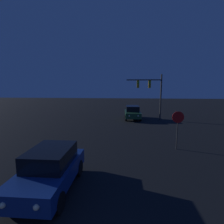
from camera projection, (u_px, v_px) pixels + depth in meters
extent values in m
cube|color=navy|center=(50.00, 174.00, 7.02)|extent=(1.88, 4.00, 0.66)
cube|color=black|center=(51.00, 156.00, 7.12)|extent=(1.59, 2.17, 0.66)
cylinder|color=black|center=(59.00, 203.00, 5.78)|extent=(0.21, 0.71, 0.71)
cylinder|color=black|center=(10.00, 200.00, 5.91)|extent=(0.21, 0.71, 0.71)
cylinder|color=black|center=(79.00, 168.00, 8.22)|extent=(0.21, 0.71, 0.71)
cylinder|color=black|center=(44.00, 167.00, 8.35)|extent=(0.21, 0.71, 0.71)
sphere|color=#F9EFC6|center=(36.00, 207.00, 4.98)|extent=(0.18, 0.18, 0.18)
sphere|color=#F9EFC6|center=(2.00, 205.00, 5.06)|extent=(0.18, 0.18, 0.18)
cube|color=#1E4728|center=(133.00, 114.00, 22.15)|extent=(1.99, 4.05, 0.66)
cube|color=black|center=(133.00, 108.00, 22.25)|extent=(1.65, 2.22, 0.66)
cylinder|color=black|center=(140.00, 118.00, 20.93)|extent=(0.23, 0.71, 0.71)
cylinder|color=black|center=(126.00, 118.00, 21.02)|extent=(0.23, 0.71, 0.71)
cylinder|color=black|center=(138.00, 115.00, 23.38)|extent=(0.23, 0.71, 0.71)
cylinder|color=black|center=(126.00, 115.00, 23.47)|extent=(0.23, 0.71, 0.71)
sphere|color=#F9EFC6|center=(138.00, 116.00, 20.12)|extent=(0.18, 0.18, 0.18)
sphere|color=#F9EFC6|center=(129.00, 116.00, 20.17)|extent=(0.18, 0.18, 0.18)
cylinder|color=#2D2D2D|center=(161.00, 98.00, 21.13)|extent=(0.18, 0.18, 5.57)
cube|color=#2D2D2D|center=(144.00, 80.00, 20.99)|extent=(4.15, 0.12, 0.12)
cube|color=#A57F14|center=(150.00, 84.00, 21.01)|extent=(0.28, 0.28, 0.90)
cylinder|color=green|center=(150.00, 82.00, 20.83)|extent=(0.20, 0.02, 0.20)
cube|color=#A57F14|center=(138.00, 84.00, 21.13)|extent=(0.28, 0.28, 0.90)
cylinder|color=green|center=(138.00, 82.00, 20.95)|extent=(0.20, 0.02, 0.20)
cylinder|color=#2D2D2D|center=(177.00, 131.00, 11.47)|extent=(0.07, 0.07, 2.55)
cylinder|color=red|center=(178.00, 117.00, 11.32)|extent=(0.76, 0.03, 0.76)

